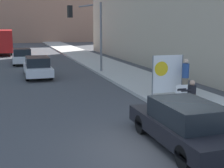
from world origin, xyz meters
TOP-DOWN VIEW (x-y plane):
  - ground_plane at (0.00, 0.00)m, footprint 160.00×160.00m
  - sidewalk_curb at (3.62, 15.00)m, footprint 3.79×90.00m
  - seated_protester at (2.76, 3.10)m, footprint 1.00×0.77m
  - jogger_on_sidewalk at (3.86, 5.53)m, footprint 0.34×0.34m
  - protest_banner at (3.08, 5.95)m, footprint 1.70×0.06m
  - traffic_light_pole at (1.20, 14.71)m, footprint 2.64×2.41m
  - parked_car_curbside at (0.59, 0.04)m, footprint 1.78×4.52m
  - car_on_road_nearest at (-2.63, 14.55)m, footprint 1.78×4.78m
  - car_on_road_midblock at (-3.42, 22.75)m, footprint 1.78×4.75m
  - city_bus_on_road at (-5.44, 35.33)m, footprint 2.53×10.79m

SIDE VIEW (x-z plane):
  - ground_plane at x=0.00m, z-range 0.00..0.00m
  - sidewalk_curb at x=3.62m, z-range 0.00..0.18m
  - parked_car_curbside at x=0.59m, z-range 0.00..1.41m
  - car_on_road_nearest at x=-2.63m, z-range 0.00..1.45m
  - car_on_road_midblock at x=-3.42m, z-range 0.00..1.47m
  - seated_protester at x=2.76m, z-range 0.23..1.45m
  - jogger_on_sidewalk at x=3.86m, z-range 0.21..2.04m
  - protest_banner at x=3.08m, z-range 0.23..2.23m
  - city_bus_on_road at x=-5.44m, z-range 0.24..3.24m
  - traffic_light_pole at x=1.20m, z-range 1.07..6.19m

